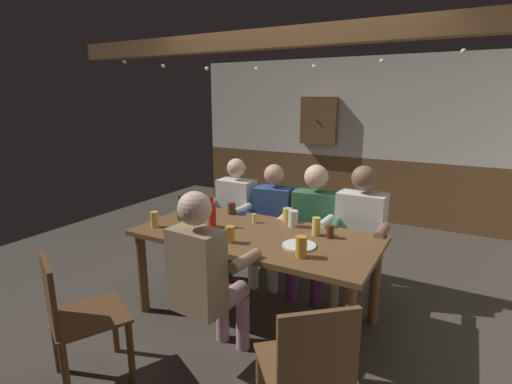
% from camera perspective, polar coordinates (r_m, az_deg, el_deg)
% --- Properties ---
extents(ground_plane, '(7.08, 7.08, 0.00)m').
position_cam_1_polar(ground_plane, '(3.59, 1.49, -16.42)').
color(ground_plane, '#423A33').
extents(back_wall_upper, '(5.26, 0.12, 1.43)m').
position_cam_1_polar(back_wall_upper, '(5.93, 15.46, 11.84)').
color(back_wall_upper, beige).
extents(back_wall_wainscot, '(5.26, 0.12, 0.93)m').
position_cam_1_polar(back_wall_wainscot, '(6.08, 14.75, 0.66)').
color(back_wall_wainscot, brown).
rests_on(back_wall_wainscot, ground_plane).
extents(ceiling_beam, '(4.73, 0.14, 0.16)m').
position_cam_1_polar(ceiling_beam, '(3.44, 4.62, 21.80)').
color(ceiling_beam, brown).
extents(dining_table, '(1.93, 0.93, 0.74)m').
position_cam_1_polar(dining_table, '(3.15, -0.07, -7.73)').
color(dining_table, brown).
rests_on(dining_table, ground_plane).
extents(person_0, '(0.52, 0.51, 1.20)m').
position_cam_1_polar(person_0, '(4.02, -3.44, -2.79)').
color(person_0, silver).
rests_on(person_0, ground_plane).
extents(person_1, '(0.54, 0.58, 1.17)m').
position_cam_1_polar(person_1, '(3.82, 2.29, -3.84)').
color(person_1, '#2D4C84').
rests_on(person_1, ground_plane).
extents(person_2, '(0.59, 0.54, 1.20)m').
position_cam_1_polar(person_2, '(3.64, 8.39, -4.49)').
color(person_2, '#33724C').
rests_on(person_2, ground_plane).
extents(person_3, '(0.56, 0.52, 1.23)m').
position_cam_1_polar(person_3, '(3.53, 14.92, -5.21)').
color(person_3, silver).
rests_on(person_3, ground_plane).
extents(person_4, '(0.50, 0.53, 1.25)m').
position_cam_1_polar(person_4, '(2.60, -7.45, -11.85)').
color(person_4, '#997F60').
rests_on(person_4, ground_plane).
extents(chair_empty_near_right, '(0.59, 0.59, 0.88)m').
position_cam_1_polar(chair_empty_near_right, '(2.77, -25.20, -16.29)').
color(chair_empty_near_right, brown).
rests_on(chair_empty_near_right, ground_plane).
extents(chair_empty_near_left, '(0.62, 0.62, 0.88)m').
position_cam_1_polar(chair_empty_near_left, '(2.14, 7.74, -24.77)').
color(chair_empty_near_left, brown).
rests_on(chair_empty_near_left, ground_plane).
extents(table_candle, '(0.04, 0.04, 0.08)m').
position_cam_1_polar(table_candle, '(3.36, -0.25, -3.89)').
color(table_candle, '#F9E08C').
rests_on(table_candle, dining_table).
extents(plate_0, '(0.25, 0.25, 0.01)m').
position_cam_1_polar(plate_0, '(2.87, 6.38, -7.86)').
color(plate_0, white).
rests_on(plate_0, dining_table).
extents(bottle_0, '(0.06, 0.06, 0.23)m').
position_cam_1_polar(bottle_0, '(3.49, -11.14, -2.69)').
color(bottle_0, '#195923').
rests_on(bottle_0, dining_table).
extents(bottle_1, '(0.07, 0.07, 0.26)m').
position_cam_1_polar(bottle_1, '(3.26, -6.52, -3.30)').
color(bottle_1, red).
rests_on(bottle_1, dining_table).
extents(pint_glass_0, '(0.06, 0.06, 0.10)m').
position_cam_1_polar(pint_glass_0, '(3.05, 10.86, -5.76)').
color(pint_glass_0, '#4C2D19').
rests_on(pint_glass_0, dining_table).
extents(pint_glass_1, '(0.07, 0.07, 0.13)m').
position_cam_1_polar(pint_glass_1, '(3.35, -14.74, -3.94)').
color(pint_glass_1, '#E5C64C').
rests_on(pint_glass_1, dining_table).
extents(pint_glass_2, '(0.08, 0.08, 0.15)m').
position_cam_1_polar(pint_glass_2, '(2.67, 6.70, -8.02)').
color(pint_glass_2, gold).
rests_on(pint_glass_2, dining_table).
extents(pint_glass_3, '(0.08, 0.08, 0.12)m').
position_cam_1_polar(pint_glass_3, '(3.39, 4.66, -3.39)').
color(pint_glass_3, '#E5C64C').
rests_on(pint_glass_3, dining_table).
extents(pint_glass_4, '(0.06, 0.06, 0.15)m').
position_cam_1_polar(pint_glass_4, '(3.08, 8.85, -5.07)').
color(pint_glass_4, '#E5C64C').
rests_on(pint_glass_4, dining_table).
extents(pint_glass_5, '(0.07, 0.07, 0.13)m').
position_cam_1_polar(pint_glass_5, '(2.91, -3.85, -6.28)').
color(pint_glass_5, gold).
rests_on(pint_glass_5, dining_table).
extents(pint_glass_6, '(0.07, 0.07, 0.11)m').
position_cam_1_polar(pint_glass_6, '(3.61, -3.63, -2.41)').
color(pint_glass_6, '#4C2D19').
rests_on(pint_glass_6, dining_table).
extents(pint_glass_7, '(0.08, 0.08, 0.14)m').
position_cam_1_polar(pint_glass_7, '(3.27, 5.51, -3.93)').
color(pint_glass_7, white).
rests_on(pint_glass_7, dining_table).
extents(wall_dart_cabinet, '(0.56, 0.15, 0.70)m').
position_cam_1_polar(wall_dart_cabinet, '(6.00, 9.28, 10.37)').
color(wall_dart_cabinet, brown).
extents(string_lights, '(3.72, 0.04, 0.16)m').
position_cam_1_polar(string_lights, '(3.37, 4.18, 18.69)').
color(string_lights, '#F9EAB2').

